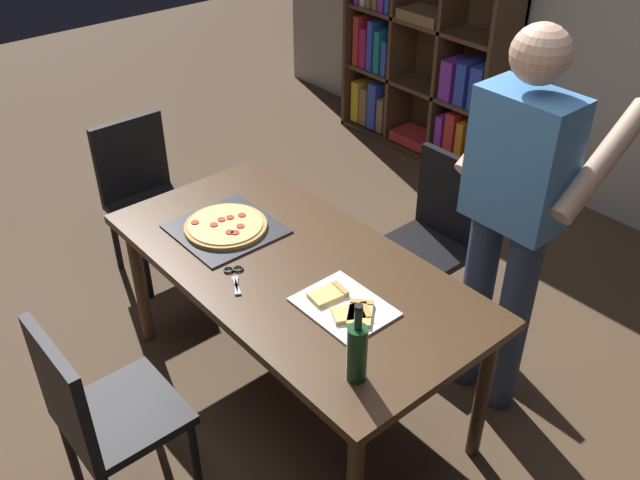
{
  "coord_description": "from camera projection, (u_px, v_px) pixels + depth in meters",
  "views": [
    {
      "loc": [
        1.87,
        -1.44,
        2.46
      ],
      "look_at": [
        0.0,
        0.15,
        0.8
      ],
      "focal_mm": 39.02,
      "sensor_mm": 36.0,
      "label": 1
    }
  ],
  "objects": [
    {
      "name": "ground_plane",
      "position": [
        296.0,
        389.0,
        3.33
      ],
      "size": [
        12.0,
        12.0,
        0.0
      ],
      "primitive_type": "plane",
      "color": "brown"
    },
    {
      "name": "dining_table",
      "position": [
        293.0,
        277.0,
        2.95
      ],
      "size": [
        1.72,
        0.87,
        0.75
      ],
      "color": "#4C331E",
      "rests_on": "ground_plane"
    },
    {
      "name": "chair_near_camera",
      "position": [
        98.0,
        411.0,
        2.55
      ],
      "size": [
        0.42,
        0.42,
        0.9
      ],
      "color": "black",
      "rests_on": "ground_plane"
    },
    {
      "name": "chair_far_side",
      "position": [
        435.0,
        232.0,
        3.54
      ],
      "size": [
        0.42,
        0.42,
        0.9
      ],
      "color": "black",
      "rests_on": "ground_plane"
    },
    {
      "name": "chair_left_end",
      "position": [
        144.0,
        190.0,
        3.89
      ],
      "size": [
        0.42,
        0.42,
        0.9
      ],
      "color": "black",
      "rests_on": "ground_plane"
    },
    {
      "name": "bookshelf",
      "position": [
        427.0,
        32.0,
        5.0
      ],
      "size": [
        1.4,
        0.35,
        1.95
      ],
      "color": "#513823",
      "rests_on": "ground_plane"
    },
    {
      "name": "person_serving_pizza",
      "position": [
        515.0,
        209.0,
        2.79
      ],
      "size": [
        0.55,
        0.54,
        1.75
      ],
      "color": "#38476B",
      "rests_on": "ground_plane"
    },
    {
      "name": "pepperoni_pizza_on_tray",
      "position": [
        226.0,
        227.0,
        3.11
      ],
      "size": [
        0.43,
        0.43,
        0.04
      ],
      "color": "#2D2D33",
      "rests_on": "dining_table"
    },
    {
      "name": "pizza_slices_on_towel",
      "position": [
        346.0,
        307.0,
        2.66
      ],
      "size": [
        0.36,
        0.28,
        0.03
      ],
      "color": "white",
      "rests_on": "dining_table"
    },
    {
      "name": "wine_bottle",
      "position": [
        357.0,
        352.0,
        2.3
      ],
      "size": [
        0.07,
        0.07,
        0.32
      ],
      "color": "#194723",
      "rests_on": "dining_table"
    },
    {
      "name": "kitchen_scissors",
      "position": [
        234.0,
        275.0,
        2.83
      ],
      "size": [
        0.19,
        0.14,
        0.01
      ],
      "color": "silver",
      "rests_on": "dining_table"
    }
  ]
}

